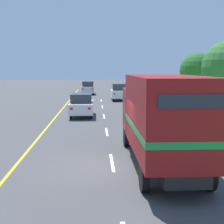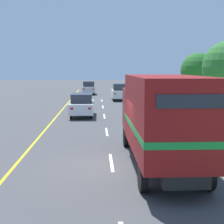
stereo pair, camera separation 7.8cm
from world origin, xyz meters
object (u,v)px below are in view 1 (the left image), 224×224
at_px(horse_trailer_truck, 162,116).
at_px(roadside_tree_mid, 219,67).
at_px(roadside_tree_far, 198,71).
at_px(lead_car_white, 82,105).
at_px(lead_car_silver_ahead, 88,88).
at_px(lead_car_white_ahead, 119,92).
at_px(highway_sign, 201,99).

xyz_separation_m(horse_trailer_truck, roadside_tree_mid, (9.52, 20.47, 1.86)).
height_order(roadside_tree_mid, roadside_tree_far, roadside_tree_far).
bearing_deg(roadside_tree_far, lead_car_white, -131.03).
height_order(horse_trailer_truck, lead_car_silver_ahead, horse_trailer_truck).
height_order(horse_trailer_truck, roadside_tree_mid, roadside_tree_mid).
distance_m(horse_trailer_truck, roadside_tree_mid, 22.65).
xyz_separation_m(lead_car_white, lead_car_white_ahead, (3.80, 13.51, 0.07)).
bearing_deg(highway_sign, horse_trailer_truck, -115.56).
distance_m(lead_car_silver_ahead, roadside_tree_mid, 21.06).
xyz_separation_m(lead_car_white_ahead, roadside_tree_mid, (9.25, -7.00, 2.81)).
distance_m(roadside_tree_mid, roadside_tree_far, 9.25).
bearing_deg(lead_car_white, horse_trailer_truck, -75.80).
height_order(lead_car_white_ahead, lead_car_silver_ahead, lead_car_white_ahead).
distance_m(horse_trailer_truck, lead_car_silver_ahead, 36.94).
bearing_deg(lead_car_silver_ahead, lead_car_white, -90.00).
height_order(horse_trailer_truck, lead_car_white, horse_trailer_truck).
distance_m(highway_sign, roadside_tree_far, 21.94).
xyz_separation_m(lead_car_white, roadside_tree_far, (13.69, 15.73, 2.51)).
bearing_deg(highway_sign, lead_car_silver_ahead, 105.27).
bearing_deg(roadside_tree_far, highway_sign, -105.98).
xyz_separation_m(lead_car_silver_ahead, highway_sign, (7.67, -28.10, 0.86)).
relative_size(lead_car_white_ahead, roadside_tree_far, 0.78).
bearing_deg(lead_car_white_ahead, highway_sign, -78.36).
relative_size(lead_car_white_ahead, lead_car_silver_ahead, 1.02).
relative_size(lead_car_white_ahead, highway_sign, 1.53).
relative_size(horse_trailer_truck, roadside_tree_mid, 1.53).
height_order(horse_trailer_truck, highway_sign, horse_trailer_truck).
height_order(lead_car_white, lead_car_white_ahead, lead_car_white_ahead).
distance_m(lead_car_white_ahead, lead_car_silver_ahead, 10.03).
distance_m(horse_trailer_truck, roadside_tree_far, 31.41).
bearing_deg(lead_car_white, roadside_tree_mid, 26.54).
height_order(lead_car_white_ahead, roadside_tree_far, roadside_tree_far).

